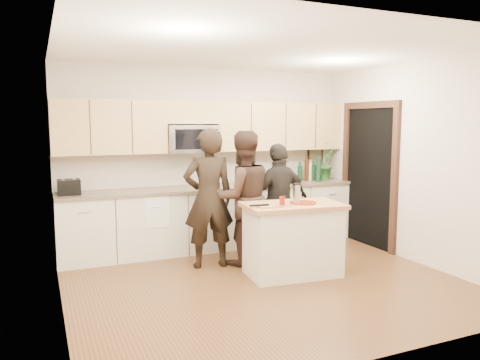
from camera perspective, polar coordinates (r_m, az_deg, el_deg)
name	(u,v)px	position (r m, az deg, el deg)	size (l,w,h in m)	color
floor	(264,282)	(5.71, 2.96, -12.28)	(4.50, 4.50, 0.00)	brown
room_shell	(265,136)	(5.39, 3.08, 5.33)	(4.52, 4.02, 2.71)	beige
back_cabinetry	(215,217)	(7.09, -3.13, -4.51)	(4.50, 0.66, 0.94)	beige
upper_cabinetry	(213,126)	(7.09, -3.36, 6.65)	(4.50, 0.33, 0.75)	tan
microwave	(192,139)	(6.95, -5.91, 5.03)	(0.76, 0.41, 0.40)	silver
doorway	(369,171)	(7.41, 15.47, 1.11)	(0.06, 1.25, 2.20)	black
framed_picture	(315,158)	(8.11, 9.13, 2.64)	(0.30, 0.03, 0.38)	black
dish_towel	(155,202)	(6.58, -10.35, -2.60)	(0.34, 0.60, 0.48)	white
island	(293,239)	(5.87, 6.43, -7.17)	(1.26, 0.81, 0.90)	beige
red_plate	(303,203)	(5.81, 7.70, -2.75)	(0.33, 0.33, 0.02)	maroon
box_grater	(297,193)	(5.75, 6.90, -1.55)	(0.08, 0.07, 0.24)	silver
drink_glass	(282,201)	(5.64, 5.16, -2.54)	(0.07, 0.07, 0.11)	maroon
cutting_board	(269,206)	(5.51, 3.60, -3.23)	(0.27, 0.17, 0.02)	#AE7748
tongs	(259,205)	(5.48, 2.36, -3.09)	(0.24, 0.03, 0.02)	black
knife	(282,206)	(5.49, 5.20, -3.17)	(0.22, 0.02, 0.01)	silver
toaster	(69,187)	(6.56, -20.13, -0.81)	(0.29, 0.23, 0.21)	black
bottle_cluster	(311,170)	(7.72, 8.68, 1.23)	(0.45, 0.29, 0.42)	black
orchid	(326,164)	(7.92, 10.41, 1.98)	(0.29, 0.24, 0.53)	#29662A
woman_left	(209,198)	(6.09, -3.85, -2.26)	(0.66, 0.43, 1.82)	black
woman_center	(242,198)	(6.22, 0.30, -2.20)	(0.87, 0.68, 1.78)	black
woman_right	(279,201)	(6.49, 4.82, -2.62)	(0.94, 0.39, 1.61)	black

